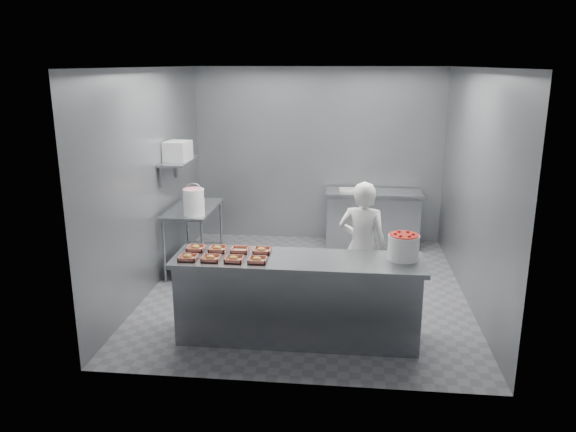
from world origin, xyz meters
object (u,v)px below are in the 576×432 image
at_px(tray_7, 262,250).
at_px(appliance, 178,151).
at_px(tray_0, 188,257).
at_px(tray_2, 234,259).
at_px(prep_table, 194,228).
at_px(glaze_bucket, 194,201).
at_px(tray_3, 257,260).
at_px(tray_5, 218,249).
at_px(back_counter, 372,219).
at_px(worker, 362,247).
at_px(tray_4, 196,248).
at_px(tray_6, 240,250).
at_px(strawberry_tub, 403,246).
at_px(service_counter, 298,298).
at_px(tray_1, 211,258).

height_order(tray_7, appliance, appliance).
distance_m(tray_0, tray_2, 0.48).
bearing_deg(prep_table, glaze_bucket, -71.88).
distance_m(tray_3, glaze_bucket, 2.05).
distance_m(tray_0, glaze_bucket, 1.76).
distance_m(tray_5, tray_7, 0.48).
bearing_deg(appliance, back_counter, 32.49).
bearing_deg(tray_5, tray_0, -128.53).
height_order(tray_5, worker, worker).
height_order(tray_3, tray_4, same).
bearing_deg(tray_3, tray_6, 128.18).
distance_m(tray_6, strawberry_tub, 1.72).
distance_m(worker, strawberry_tub, 0.88).
bearing_deg(tray_0, tray_4, 90.00).
relative_size(service_counter, tray_4, 13.88).
height_order(tray_6, glaze_bucket, glaze_bucket).
relative_size(prep_table, tray_2, 6.40).
bearing_deg(tray_2, appliance, 119.67).
xyz_separation_m(tray_0, tray_6, (0.48, 0.30, -0.00)).
distance_m(back_counter, tray_4, 3.73).
relative_size(worker, glaze_bucket, 3.62).
distance_m(tray_2, strawberry_tub, 1.74).
xyz_separation_m(prep_table, tray_1, (0.77, -2.10, 0.33)).
xyz_separation_m(tray_1, glaze_bucket, (-0.64, 1.71, 0.16)).
bearing_deg(strawberry_tub, tray_6, 178.12).
distance_m(tray_6, appliance, 2.27).
height_order(tray_0, appliance, appliance).
distance_m(service_counter, tray_5, 1.01).
distance_m(prep_table, back_counter, 2.87).
height_order(back_counter, tray_7, tray_7).
height_order(worker, glaze_bucket, worker).
bearing_deg(strawberry_tub, prep_table, 145.76).
bearing_deg(service_counter, worker, 50.81).
distance_m(tray_7, glaze_bucket, 1.81).
relative_size(service_counter, strawberry_tub, 8.15).
relative_size(service_counter, tray_7, 13.88).
xyz_separation_m(tray_2, tray_5, (-0.24, 0.30, 0.00)).
bearing_deg(worker, glaze_bucket, -6.66).
height_order(tray_7, worker, worker).
bearing_deg(strawberry_tub, tray_0, -173.63).
bearing_deg(worker, tray_2, 48.27).
bearing_deg(tray_0, service_counter, 7.67).
xyz_separation_m(tray_1, tray_4, (-0.24, 0.30, 0.00)).
height_order(tray_1, tray_2, same).
xyz_separation_m(tray_2, appliance, (-1.18, 2.07, 0.77)).
xyz_separation_m(tray_6, appliance, (-1.18, 1.77, 0.78)).
bearing_deg(back_counter, tray_7, -112.74).
bearing_deg(strawberry_tub, back_counter, 93.20).
bearing_deg(tray_4, tray_5, 0.00).
bearing_deg(tray_7, glaze_bucket, 128.57).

